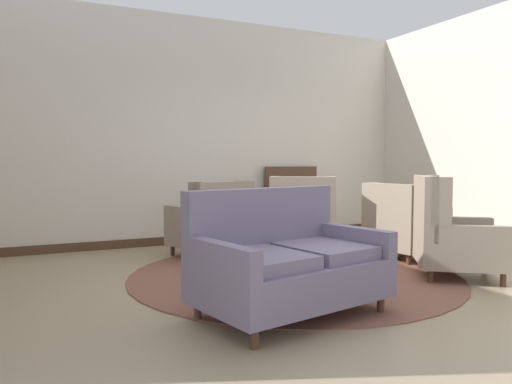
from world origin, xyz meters
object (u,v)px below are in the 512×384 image
Objects in this scene: settee at (287,264)px; armchair_beside_settee at (212,225)px; sideboard at (296,207)px; coffee_table at (308,242)px; porcelain_vase at (312,220)px; armchair_back_corner at (403,226)px; armchair_near_window at (450,235)px; armchair_near_sideboard at (303,222)px; side_table at (392,223)px.

settee reaches higher than armchair_beside_settee.
coffee_table is at bearing -117.21° from sideboard.
armchair_back_corner is (1.57, 0.39, -0.20)m from porcelain_vase.
armchair_near_window reaches higher than settee.
porcelain_vase is 1.30m from armchair_near_sideboard.
porcelain_vase is (0.02, -0.04, 0.23)m from coffee_table.
armchair_near_window is at bearing 156.51° from armchair_back_corner.
armchair_back_corner is at bearing 136.95° from armchair_beside_settee.
armchair_beside_settee is 0.88× the size of armchair_near_window.
armchair_near_sideboard is 1.17m from armchair_beside_settee.
porcelain_vase is at bearing 93.01° from armchair_back_corner.
sideboard reaches higher than coffee_table.
sideboard is (0.63, 1.27, 0.06)m from armchair_near_sideboard.
coffee_table is 2.56× the size of porcelain_vase.
armchair_near_sideboard is (1.39, 2.10, 0.02)m from settee.
settee is 2.75m from armchair_back_corner.
armchair_beside_settee is at bearing 109.31° from coffee_table.
armchair_back_corner is 1.31× the size of side_table.
armchair_back_corner is at bearing 12.48° from coffee_table.
porcelain_vase is 0.18× the size of settee.
armchair_near_sideboard is 1.60× the size of side_table.
side_table is at bearing 177.44° from armchair_near_sideboard.
coffee_table is 1.26m from armchair_near_sideboard.
coffee_table is at bearing 102.33° from armchair_near_window.
armchair_near_sideboard is 1.42m from sideboard.
sideboard is at bearing -167.70° from armchair_beside_settee.
armchair_near_sideboard is (0.60, 1.11, 0.05)m from coffee_table.
armchair_near_window is (1.39, -0.60, 0.06)m from coffee_table.
armchair_near_window reaches higher than armchair_near_sideboard.
armchair_near_sideboard is at bearing 145.66° from side_table.
armchair_back_corner is (2.11, -1.12, -0.00)m from armchair_beside_settee.
settee is 2.49m from armchair_beside_settee.
porcelain_vase is at bearing -161.14° from side_table.
armchair_beside_settee is at bearing 13.51° from armchair_near_sideboard.
side_table is (1.53, 0.47, 0.06)m from coffee_table.
sideboard is (-0.37, 2.02, 0.08)m from armchair_back_corner.
side_table is (0.14, 1.07, 0.00)m from armchair_near_window.
porcelain_vase is 0.41× the size of side_table.
settee is 2.52m from armchair_near_sideboard.
armchair_near_sideboard reaches higher than armchair_back_corner.
armchair_beside_settee is 1.96m from sideboard.
sideboard is at bearing 62.79° from coffee_table.
settee is at bearing -147.66° from side_table.
armchair_back_corner reaches higher than coffee_table.
porcelain_vase is 1.48m from armchair_near_window.
sideboard is (-0.16, 2.97, 0.05)m from armchair_near_window.
armchair_near_sideboard is 1.13× the size of armchair_beside_settee.
armchair_near_sideboard is 1.88m from armchair_near_window.
armchair_near_window is (1.36, -0.56, -0.17)m from porcelain_vase.
armchair_near_sideboard is at bearing 63.53° from porcelain_vase.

